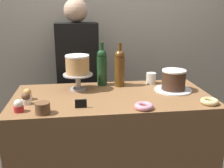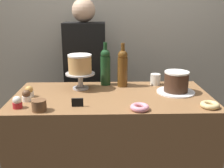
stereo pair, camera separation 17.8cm
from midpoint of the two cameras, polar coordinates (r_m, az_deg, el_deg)
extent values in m
cube|color=#BCB7A8|center=(2.62, -4.65, 11.23)|extent=(6.00, 0.05, 2.60)
cube|color=brown|center=(2.01, -2.63, -15.47)|extent=(1.33, 0.66, 0.95)
cylinder|color=#B2B2B7|center=(1.94, -9.85, -1.10)|extent=(0.12, 0.12, 0.01)
cylinder|color=#B2B2B7|center=(1.93, -9.93, 0.45)|extent=(0.04, 0.04, 0.10)
cylinder|color=#B2B2B7|center=(1.91, -10.01, 1.99)|extent=(0.21, 0.21, 0.01)
cylinder|color=tan|center=(1.90, -10.11, 3.92)|extent=(0.17, 0.17, 0.12)
cylinder|color=white|center=(1.88, -10.21, 5.90)|extent=(0.17, 0.17, 0.01)
cylinder|color=white|center=(1.93, 10.41, -1.27)|extent=(0.26, 0.26, 0.01)
cylinder|color=#3D2619|center=(1.91, 10.52, 0.72)|extent=(0.16, 0.16, 0.13)
cylinder|color=white|center=(1.89, 10.63, 2.78)|extent=(0.17, 0.17, 0.01)
cylinder|color=#5B3814|center=(1.98, -0.95, 2.60)|extent=(0.08, 0.08, 0.22)
sphere|color=#5B3814|center=(1.95, -0.96, 6.23)|extent=(0.07, 0.07, 0.07)
cylinder|color=#5B3814|center=(1.94, -0.97, 7.71)|extent=(0.03, 0.03, 0.08)
cylinder|color=#193D1E|center=(2.01, -4.71, 2.80)|extent=(0.08, 0.08, 0.22)
sphere|color=#193D1E|center=(1.99, -4.79, 6.36)|extent=(0.07, 0.07, 0.07)
cylinder|color=#193D1E|center=(1.98, -4.83, 7.81)|extent=(0.03, 0.03, 0.08)
cylinder|color=red|center=(1.64, -22.35, -5.03)|extent=(0.06, 0.06, 0.03)
sphere|color=white|center=(1.63, -22.47, -4.01)|extent=(0.05, 0.05, 0.05)
cylinder|color=white|center=(1.83, -20.34, -2.69)|extent=(0.06, 0.06, 0.03)
sphere|color=#CC9347|center=(1.82, -20.44, -1.75)|extent=(0.05, 0.05, 0.05)
cylinder|color=white|center=(1.75, -20.76, -3.59)|extent=(0.06, 0.06, 0.03)
sphere|color=brown|center=(1.74, -20.86, -2.62)|extent=(0.05, 0.05, 0.05)
torus|color=#E0C17F|center=(1.72, 17.48, -3.63)|extent=(0.11, 0.11, 0.03)
torus|color=pink|center=(1.57, 3.65, -4.84)|extent=(0.11, 0.11, 0.03)
cylinder|color=brown|center=(1.57, -17.79, -5.96)|extent=(0.08, 0.08, 0.01)
cylinder|color=brown|center=(1.57, -17.82, -5.59)|extent=(0.08, 0.08, 0.01)
cylinder|color=brown|center=(1.56, -17.86, -5.21)|extent=(0.08, 0.08, 0.01)
cylinder|color=brown|center=(1.56, -17.89, -4.84)|extent=(0.08, 0.08, 0.01)
cylinder|color=brown|center=(1.56, -17.93, -4.46)|extent=(0.08, 0.08, 0.01)
cylinder|color=brown|center=(1.55, -17.97, -4.08)|extent=(0.08, 0.08, 0.01)
cube|color=black|center=(1.60, -9.89, -4.24)|extent=(0.07, 0.01, 0.05)
cylinder|color=silver|center=(2.07, 5.98, 1.21)|extent=(0.08, 0.08, 0.08)
cube|color=black|center=(2.57, -8.86, -9.32)|extent=(0.28, 0.18, 0.85)
cube|color=black|center=(2.36, -9.61, 6.18)|extent=(0.36, 0.22, 0.55)
sphere|color=tan|center=(2.32, -10.06, 15.32)|extent=(0.20, 0.20, 0.20)
camera|label=1|loc=(0.09, -92.86, -0.85)|focal=42.56mm
camera|label=2|loc=(0.09, 87.14, 0.85)|focal=42.56mm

